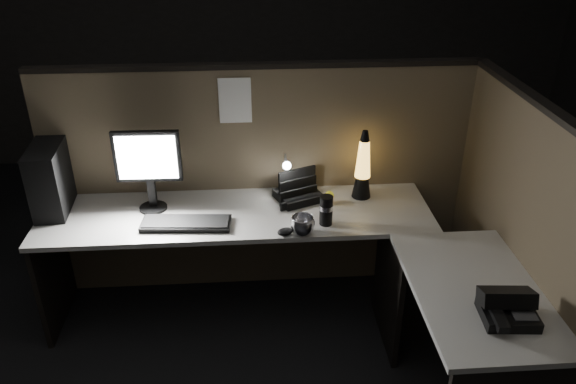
{
  "coord_description": "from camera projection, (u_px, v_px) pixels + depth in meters",
  "views": [
    {
      "loc": [
        -0.05,
        -2.28,
        2.4
      ],
      "look_at": [
        0.14,
        0.35,
        0.99
      ],
      "focal_mm": 35.0,
      "sensor_mm": 36.0,
      "label": 1
    }
  ],
  "objects": [
    {
      "name": "floor",
      "position": [
        268.0,
        378.0,
        3.13
      ],
      "size": [
        6.0,
        6.0,
        0.0
      ],
      "primitive_type": "plane",
      "color": "black",
      "rests_on": "ground"
    },
    {
      "name": "room_shell",
      "position": [
        262.0,
        101.0,
        2.37
      ],
      "size": [
        6.0,
        6.0,
        6.0
      ],
      "color": "silver",
      "rests_on": "ground"
    },
    {
      "name": "partition_back",
      "position": [
        260.0,
        183.0,
        3.6
      ],
      "size": [
        2.66,
        0.06,
        1.5
      ],
      "primitive_type": "cube",
      "color": "brown",
      "rests_on": "ground"
    },
    {
      "name": "partition_right",
      "position": [
        517.0,
        247.0,
        2.95
      ],
      "size": [
        0.06,
        1.66,
        1.5
      ],
      "primitive_type": "cube",
      "color": "brown",
      "rests_on": "ground"
    },
    {
      "name": "desk",
      "position": [
        297.0,
        265.0,
        3.09
      ],
      "size": [
        2.6,
        1.6,
        0.73
      ],
      "color": "beige",
      "rests_on": "ground"
    },
    {
      "name": "pc_tower",
      "position": [
        50.0,
        179.0,
        3.25
      ],
      "size": [
        0.2,
        0.39,
        0.4
      ],
      "primitive_type": "cube",
      "rotation": [
        0.0,
        0.0,
        0.07
      ],
      "color": "black",
      "rests_on": "desk"
    },
    {
      "name": "monitor",
      "position": [
        148.0,
        163.0,
        3.22
      ],
      "size": [
        0.38,
        0.16,
        0.49
      ],
      "rotation": [
        0.0,
        0.0,
        -0.02
      ],
      "color": "black",
      "rests_on": "desk"
    },
    {
      "name": "keyboard",
      "position": [
        186.0,
        223.0,
        3.18
      ],
      "size": [
        0.51,
        0.21,
        0.02
      ],
      "primitive_type": "cube",
      "rotation": [
        0.0,
        0.0,
        -0.08
      ],
      "color": "black",
      "rests_on": "desk"
    },
    {
      "name": "mouse",
      "position": [
        285.0,
        232.0,
        3.09
      ],
      "size": [
        0.11,
        0.1,
        0.04
      ],
      "primitive_type": "ellipsoid",
      "rotation": [
        0.0,
        0.0,
        0.4
      ],
      "color": "black",
      "rests_on": "desk"
    },
    {
      "name": "clip_lamp",
      "position": [
        286.0,
        173.0,
        3.44
      ],
      "size": [
        0.05,
        0.2,
        0.26
      ],
      "color": "silver",
      "rests_on": "desk"
    },
    {
      "name": "organizer",
      "position": [
        298.0,
        192.0,
        3.44
      ],
      "size": [
        0.31,
        0.3,
        0.19
      ],
      "rotation": [
        0.0,
        0.0,
        0.39
      ],
      "color": "black",
      "rests_on": "desk"
    },
    {
      "name": "lava_lamp",
      "position": [
        363.0,
        170.0,
        3.4
      ],
      "size": [
        0.12,
        0.12,
        0.44
      ],
      "color": "black",
      "rests_on": "desk"
    },
    {
      "name": "travel_mug",
      "position": [
        326.0,
        210.0,
        3.15
      ],
      "size": [
        0.08,
        0.08,
        0.18
      ],
      "primitive_type": "cylinder",
      "color": "black",
      "rests_on": "desk"
    },
    {
      "name": "steel_mug",
      "position": [
        302.0,
        226.0,
        3.08
      ],
      "size": [
        0.16,
        0.16,
        0.11
      ],
      "primitive_type": "imported",
      "rotation": [
        0.0,
        0.0,
        0.26
      ],
      "color": "silver",
      "rests_on": "desk"
    },
    {
      "name": "figurine",
      "position": [
        329.0,
        196.0,
        3.39
      ],
      "size": [
        0.06,
        0.06,
        0.06
      ],
      "primitive_type": "sphere",
      "color": "#FFFD28",
      "rests_on": "desk"
    },
    {
      "name": "pinned_paper",
      "position": [
        235.0,
        101.0,
        3.29
      ],
      "size": [
        0.19,
        0.0,
        0.27
      ],
      "primitive_type": "cube",
      "color": "white",
      "rests_on": "partition_back"
    },
    {
      "name": "desk_phone",
      "position": [
        507.0,
        307.0,
        2.47
      ],
      "size": [
        0.25,
        0.26,
        0.14
      ],
      "rotation": [
        0.0,
        0.0,
        -0.08
      ],
      "color": "black",
      "rests_on": "desk"
    }
  ]
}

